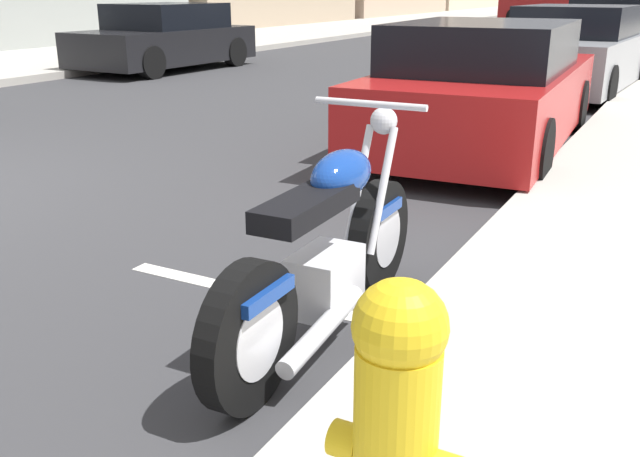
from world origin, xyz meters
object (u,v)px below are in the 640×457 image
object	(u,v)px
fire_hydrant	(396,429)
parked_car_at_intersection	(485,90)
parked_car_near_corner	(634,22)
car_opposite_curb	(165,38)
parked_motorcycle	(328,256)
parked_car_behind_motorcycle	(615,31)
crossing_truck	(552,5)
parked_car_far_down_curb	(574,52)

from	to	relation	value
fire_hydrant	parked_car_at_intersection	bearing A→B (deg)	13.82
parked_car_near_corner	car_opposite_curb	size ratio (longest dim) A/B	1.13
fire_hydrant	car_opposite_curb	bearing A→B (deg)	42.36
parked_motorcycle	fire_hydrant	world-z (taller)	parked_motorcycle
parked_car_behind_motorcycle	parked_car_near_corner	size ratio (longest dim) A/B	0.98
parked_motorcycle	crossing_truck	world-z (taller)	crossing_truck
parked_car_at_intersection	parked_car_far_down_curb	size ratio (longest dim) A/B	0.99
parked_car_at_intersection	fire_hydrant	bearing A→B (deg)	-168.94
parked_car_at_intersection	parked_car_behind_motorcycle	size ratio (longest dim) A/B	0.96
parked_car_near_corner	crossing_truck	bearing A→B (deg)	25.69
crossing_truck	parked_car_near_corner	bearing A→B (deg)	109.98
parked_car_behind_motorcycle	parked_motorcycle	bearing A→B (deg)	-175.83
parked_car_far_down_curb	crossing_truck	bearing A→B (deg)	15.17
parked_car_behind_motorcycle	parked_car_far_down_curb	bearing A→B (deg)	-177.21
car_opposite_curb	fire_hydrant	size ratio (longest dim) A/B	4.65
parked_motorcycle	parked_car_behind_motorcycle	distance (m)	15.45
parked_motorcycle	fire_hydrant	size ratio (longest dim) A/B	2.31
parked_car_behind_motorcycle	car_opposite_curb	bearing A→B (deg)	130.34
crossing_truck	fire_hydrant	world-z (taller)	crossing_truck
parked_car_near_corner	crossing_truck	distance (m)	12.30
parked_car_at_intersection	parked_car_behind_motorcycle	world-z (taller)	parked_car_behind_motorcycle
parked_motorcycle	parked_car_far_down_curb	world-z (taller)	parked_car_far_down_curb
car_opposite_curb	fire_hydrant	bearing A→B (deg)	44.19
parked_car_behind_motorcycle	parked_car_near_corner	distance (m)	5.26
parked_car_far_down_curb	car_opposite_curb	size ratio (longest dim) A/B	1.07
parked_car_near_corner	parked_car_at_intersection	bearing A→B (deg)	-176.02
parked_motorcycle	parked_car_at_intersection	size ratio (longest dim) A/B	0.47
crossing_truck	fire_hydrant	bearing A→B (deg)	98.42
parked_motorcycle	parked_car_behind_motorcycle	world-z (taller)	parked_car_behind_motorcycle
parked_car_at_intersection	parked_car_near_corner	bearing A→B (deg)	-2.49
car_opposite_curb	fire_hydrant	world-z (taller)	car_opposite_curb
parked_car_at_intersection	parked_car_far_down_curb	world-z (taller)	parked_car_far_down_curb
parked_car_behind_motorcycle	crossing_truck	xyz separation A→B (m)	(16.67, 4.68, 0.19)
parked_car_at_intersection	parked_car_near_corner	size ratio (longest dim) A/B	0.94
parked_car_behind_motorcycle	parked_car_near_corner	xyz separation A→B (m)	(5.26, 0.08, -0.02)
parked_car_far_down_curb	parked_car_behind_motorcycle	world-z (taller)	parked_car_behind_motorcycle
fire_hydrant	parked_car_behind_motorcycle	bearing A→B (deg)	5.01
crossing_truck	fire_hydrant	size ratio (longest dim) A/B	5.66
fire_hydrant	parked_car_far_down_curb	bearing A→B (deg)	7.30
parked_car_at_intersection	crossing_truck	world-z (taller)	crossing_truck
parked_car_near_corner	fire_hydrant	xyz separation A→B (m)	(-22.11, -1.56, -0.07)
parked_motorcycle	parked_car_far_down_curb	distance (m)	9.64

